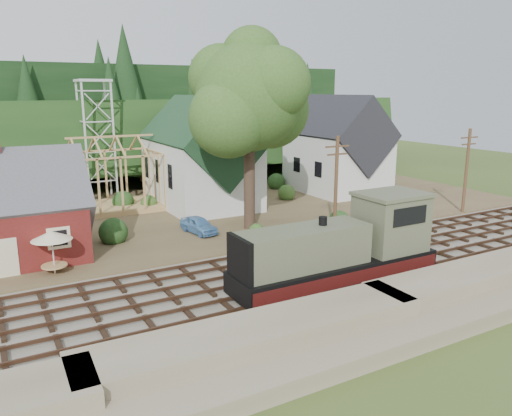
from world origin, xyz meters
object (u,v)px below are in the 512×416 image
car_red (367,183)px  patio_set (52,237)px  car_blue (199,225)px  locomotive (344,250)px

car_red → patio_set: size_ratio=1.63×
car_blue → car_red: (24.09, 7.54, -0.04)m
locomotive → car_blue: 14.19m
car_blue → patio_set: (-11.30, -3.96, 1.65)m
patio_set → car_blue: bearing=19.3°
car_red → locomotive: bearing=159.7°
locomotive → car_blue: bearing=104.0°
car_red → patio_set: (-35.39, -11.50, 1.69)m
locomotive → car_red: (20.68, 21.25, -1.34)m
locomotive → patio_set: 17.65m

